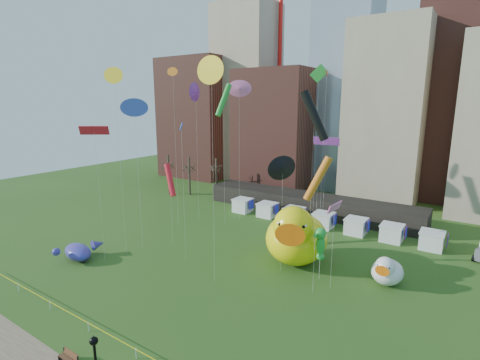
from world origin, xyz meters
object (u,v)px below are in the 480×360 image
Objects in this scene: seahorse_purple at (304,237)px; whale_inflatable at (79,251)px; small_duck at (387,271)px; big_duck at (296,236)px; park_bench at (69,357)px; seahorse_green at (321,241)px.

whale_inflatable is at bearing -168.24° from seahorse_purple.
seahorse_purple is at bearing -174.16° from small_duck.
big_duck is 5.99× the size of park_bench.
small_duck is at bearing 39.08° from seahorse_green.
small_duck is 9.54m from seahorse_purple.
big_duck is 1.00m from seahorse_purple.
small_duck is at bearing 35.43° from whale_inflatable.
seahorse_green is 3.81m from seahorse_purple.
park_bench is at bearing -121.82° from big_duck.
park_bench is (-7.59, -25.12, -3.03)m from seahorse_purple.
seahorse_green is 3.26× the size of park_bench.
big_duck reaches higher than park_bench.
big_duck is 1.75× the size of whale_inflatable.
small_duck is at bearing 56.69° from park_bench.
small_duck is 30.79m from park_bench.
seahorse_green reaches higher than seahorse_purple.
whale_inflatable is (-22.91, -13.63, -2.58)m from big_duck.
small_duck is 2.45× the size of park_bench.
seahorse_purple is at bearing 73.21° from park_bench.
small_duck is 36.21m from whale_inflatable.
seahorse_purple is at bearing -6.69° from big_duck.
big_duck is 4.52m from seahorse_green.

